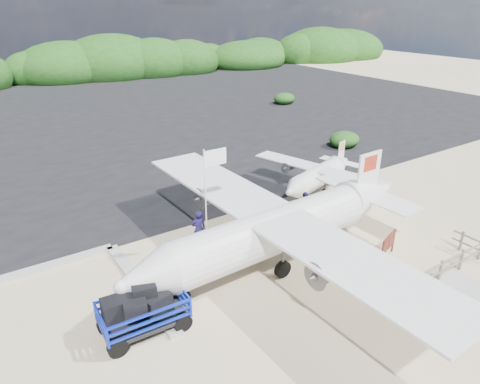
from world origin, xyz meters
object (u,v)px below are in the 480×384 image
object	(u,v)px
flagpole	(208,261)
crew_b	(274,215)
signboard	(386,257)
crew_c	(305,209)
crew_a	(199,229)
baggage_cart	(146,331)
aircraft_large	(201,124)

from	to	relation	value
flagpole	crew_b	distance (m)	4.17
signboard	crew_c	distance (m)	4.60
flagpole	crew_a	world-z (taller)	flagpole
signboard	crew_c	xyz separation A→B (m)	(-1.12, 4.36, 0.95)
flagpole	crew_b	xyz separation A→B (m)	(4.03, 0.39, 0.98)
baggage_cart	aircraft_large	size ratio (longest dim) A/B	0.19
signboard	crew_a	bearing A→B (deg)	122.38
baggage_cart	crew_a	world-z (taller)	crew_a
signboard	crew_b	distance (m)	5.53
baggage_cart	aircraft_large	xyz separation A→B (m)	(15.07, 23.55, 0.00)
baggage_cart	crew_b	bearing A→B (deg)	23.07
crew_c	aircraft_large	bearing A→B (deg)	-117.23
signboard	baggage_cart	bearing A→B (deg)	153.86
flagpole	crew_b	bearing A→B (deg)	5.51
crew_a	crew_b	distance (m)	3.87
crew_a	aircraft_large	distance (m)	22.40
aircraft_large	flagpole	bearing A→B (deg)	60.22
baggage_cart	crew_c	world-z (taller)	crew_c
crew_c	signboard	bearing A→B (deg)	91.37
signboard	crew_b	world-z (taller)	crew_b
crew_c	aircraft_large	world-z (taller)	aircraft_large
signboard	crew_c	bearing A→B (deg)	86.23
crew_c	aircraft_large	distance (m)	21.40
aircraft_large	crew_b	bearing A→B (deg)	69.22
crew_a	crew_b	size ratio (longest dim) A/B	0.98
signboard	crew_b	xyz separation A→B (m)	(-2.87, 4.62, 0.98)
signboard	aircraft_large	bearing A→B (deg)	62.48
crew_c	crew_b	bearing A→B (deg)	-21.63
signboard	crew_b	bearing A→B (deg)	103.65
baggage_cart	aircraft_large	bearing A→B (deg)	59.51
baggage_cart	crew_b	xyz separation A→B (m)	(8.07, 3.09, 0.98)
crew_b	baggage_cart	bearing A→B (deg)	8.33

